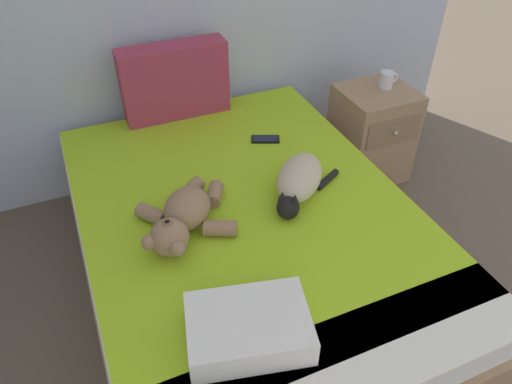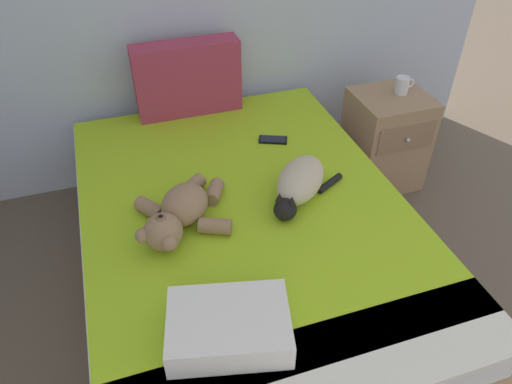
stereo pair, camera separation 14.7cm
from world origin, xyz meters
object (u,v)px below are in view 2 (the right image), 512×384
at_px(throw_pillow, 229,327).
at_px(cat, 299,183).
at_px(bed, 245,245).
at_px(mug, 402,85).
at_px(cell_phone, 273,140).
at_px(teddy_bear, 179,213).
at_px(nightstand, 385,140).
at_px(patterned_cushion, 188,78).

bearing_deg(throw_pillow, cat, 51.10).
bearing_deg(bed, throw_pillow, -111.43).
height_order(cat, mug, mug).
bearing_deg(cell_phone, teddy_bear, -140.02).
bearing_deg(cell_phone, throw_pillow, -116.70).
bearing_deg(nightstand, cat, -145.36).
xyz_separation_m(patterned_cushion, throw_pillow, (-0.20, -1.53, -0.15)).
bearing_deg(throw_pillow, cell_phone, 63.30).
bearing_deg(bed, teddy_bear, -171.02).
distance_m(cat, cell_phone, 0.47).
xyz_separation_m(bed, mug, (1.12, 0.57, 0.39)).
bearing_deg(teddy_bear, patterned_cushion, 75.37).
bearing_deg(bed, nightstand, 27.18).
relative_size(cat, throw_pillow, 1.03).
relative_size(throw_pillow, nightstand, 0.68).
distance_m(patterned_cushion, cat, 0.97).
bearing_deg(mug, throw_pillow, -138.72).
bearing_deg(nightstand, teddy_bear, -156.46).
height_order(teddy_bear, cell_phone, teddy_bear).
xyz_separation_m(cat, teddy_bear, (-0.55, -0.03, 0.00)).
relative_size(bed, cat, 4.84).
distance_m(cell_phone, throw_pillow, 1.22).
height_order(patterned_cushion, teddy_bear, patterned_cushion).
bearing_deg(patterned_cushion, nightstand, -17.69).
relative_size(teddy_bear, throw_pillow, 1.20).
bearing_deg(patterned_cushion, throw_pillow, -97.40).
xyz_separation_m(teddy_bear, cell_phone, (0.59, 0.50, -0.07)).
height_order(patterned_cushion, cat, patterned_cushion).
relative_size(bed, cell_phone, 12.15).
height_order(cell_phone, throw_pillow, throw_pillow).
height_order(throw_pillow, nightstand, throw_pillow).
height_order(bed, mug, mug).
distance_m(cell_phone, mug, 0.84).
bearing_deg(bed, patterned_cushion, 93.20).
bearing_deg(teddy_bear, bed, 8.98).
xyz_separation_m(cat, nightstand, (0.81, 0.56, -0.28)).
relative_size(cat, nightstand, 0.70).
distance_m(throw_pillow, nightstand, 1.78).
bearing_deg(teddy_bear, cat, 3.43).
bearing_deg(nightstand, mug, 21.51).
height_order(bed, patterned_cushion, patterned_cushion).
distance_m(nightstand, mug, 0.35).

